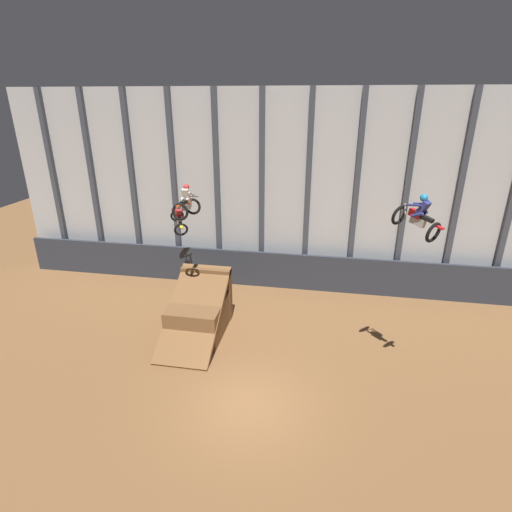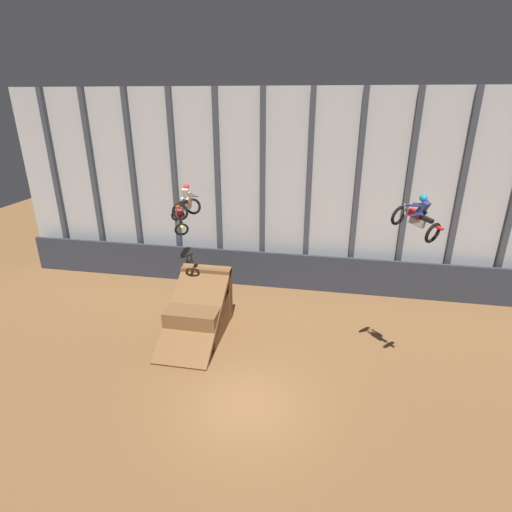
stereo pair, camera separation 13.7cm
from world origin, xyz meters
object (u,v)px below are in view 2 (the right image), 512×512
at_px(rider_bike_left_air, 180,219).
at_px(rider_bike_right_air, 418,218).
at_px(dirt_ramp, 200,310).
at_px(rider_bike_center_air, 187,204).

relative_size(rider_bike_left_air, rider_bike_right_air, 1.10).
bearing_deg(rider_bike_left_air, dirt_ramp, -86.24).
xyz_separation_m(rider_bike_left_air, rider_bike_right_air, (10.60, -5.33, 2.13)).
height_order(dirt_ramp, rider_bike_right_air, rider_bike_right_air).
relative_size(dirt_ramp, rider_bike_left_air, 2.49).
distance_m(rider_bike_center_air, rider_bike_right_air, 9.21).
bearing_deg(rider_bike_right_air, rider_bike_center_air, 121.56).
bearing_deg(rider_bike_left_air, rider_bike_right_air, -54.51).
xyz_separation_m(dirt_ramp, rider_bike_center_air, (-0.36, 0.07, 5.12)).
distance_m(rider_bike_left_air, rider_bike_center_air, 3.97).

